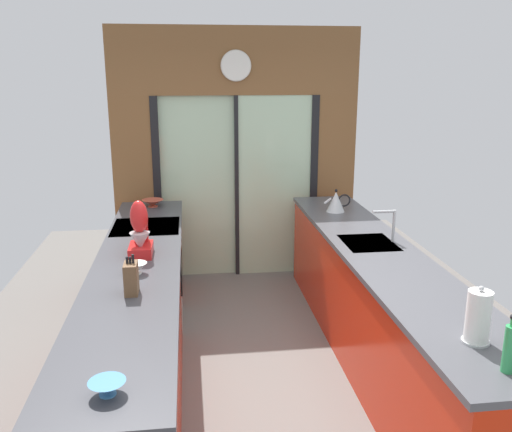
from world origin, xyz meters
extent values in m
cube|color=slate|center=(0.00, 0.60, -0.01)|extent=(5.04, 7.60, 0.02)
cube|color=brown|center=(0.00, 2.40, 2.35)|extent=(2.64, 0.08, 0.70)
cube|color=#B2D1AD|center=(-0.42, 2.42, 1.00)|extent=(0.80, 0.02, 2.00)
cube|color=#B2D1AD|center=(0.42, 2.38, 1.00)|extent=(0.80, 0.02, 2.00)
cube|color=black|center=(-0.86, 2.40, 1.00)|extent=(0.08, 0.10, 2.00)
cube|color=black|center=(0.86, 2.40, 1.00)|extent=(0.08, 0.10, 2.00)
cube|color=black|center=(0.00, 2.40, 1.00)|extent=(0.04, 0.10, 2.00)
cube|color=brown|center=(-1.11, 2.40, 1.00)|extent=(0.42, 0.08, 2.00)
cube|color=brown|center=(1.11, 2.40, 1.00)|extent=(0.42, 0.08, 2.00)
cylinder|color=white|center=(0.00, 2.34, 2.30)|extent=(0.30, 0.03, 0.30)
torus|color=beige|center=(0.00, 2.34, 2.30)|extent=(0.32, 0.02, 0.32)
cube|color=red|center=(-0.91, -0.33, 0.44)|extent=(0.58, 2.55, 0.88)
cube|color=red|center=(-0.91, 1.88, 0.44)|extent=(0.58, 0.65, 0.88)
cube|color=#3D3D42|center=(-0.91, 0.30, 0.90)|extent=(0.62, 3.80, 0.04)
cube|color=red|center=(0.91, 0.30, 0.44)|extent=(0.58, 3.80, 0.88)
cube|color=#4C4C51|center=(0.91, 0.30, 0.90)|extent=(0.62, 3.80, 0.04)
cube|color=#B7BABC|center=(0.89, 0.55, 0.90)|extent=(0.40, 0.48, 0.05)
cylinder|color=#B7BABC|center=(1.09, 0.55, 1.05)|extent=(0.02, 0.02, 0.26)
cylinder|color=#B7BABC|center=(1.00, 0.55, 1.17)|extent=(0.18, 0.02, 0.02)
cube|color=#B7BABC|center=(-0.91, 1.25, 0.44)|extent=(0.58, 0.60, 0.88)
cube|color=black|center=(-0.61, 1.25, 0.48)|extent=(0.01, 0.48, 0.28)
cube|color=black|center=(-0.91, 1.25, 0.91)|extent=(0.58, 0.60, 0.03)
cylinder|color=#B7BABC|center=(-0.61, 1.07, 0.80)|extent=(0.02, 0.04, 0.04)
cylinder|color=#B7BABC|center=(-0.61, 1.25, 0.80)|extent=(0.02, 0.04, 0.04)
cylinder|color=#B7BABC|center=(-0.61, 1.43, 0.80)|extent=(0.02, 0.04, 0.04)
cylinder|color=teal|center=(-0.89, -1.34, 0.92)|extent=(0.07, 0.07, 0.01)
cone|color=teal|center=(-0.89, -1.34, 0.96)|extent=(0.16, 0.16, 0.06)
cylinder|color=silver|center=(-0.89, 0.08, 0.92)|extent=(0.06, 0.06, 0.01)
cone|color=silver|center=(-0.89, 0.08, 0.96)|extent=(0.14, 0.14, 0.07)
cylinder|color=#BC4C38|center=(-0.89, 1.97, 0.92)|extent=(0.10, 0.10, 0.01)
cone|color=#BC4C38|center=(-0.89, 1.97, 0.96)|extent=(0.22, 0.22, 0.07)
cube|color=brown|center=(-0.89, -0.26, 1.02)|extent=(0.08, 0.14, 0.20)
cylinder|color=black|center=(-0.91, -0.26, 1.13)|extent=(0.02, 0.02, 0.05)
cylinder|color=black|center=(-0.89, -0.26, 1.13)|extent=(0.02, 0.02, 0.05)
cylinder|color=black|center=(-0.87, -0.26, 1.14)|extent=(0.02, 0.02, 0.07)
cube|color=red|center=(-0.89, 0.47, 0.96)|extent=(0.17, 0.26, 0.08)
cube|color=red|center=(-0.89, 0.57, 1.10)|extent=(0.10, 0.08, 0.20)
ellipsoid|color=red|center=(-0.89, 0.46, 1.22)|extent=(0.13, 0.12, 0.24)
cone|color=#B7BABC|center=(-0.89, 0.44, 1.04)|extent=(0.15, 0.15, 0.13)
cone|color=#B7BABC|center=(0.89, 1.55, 1.02)|extent=(0.18, 0.18, 0.20)
sphere|color=black|center=(0.89, 1.55, 1.13)|extent=(0.03, 0.03, 0.03)
cylinder|color=#B7BABC|center=(0.81, 1.55, 1.03)|extent=(0.08, 0.02, 0.07)
torus|color=black|center=(0.98, 1.55, 1.03)|extent=(0.12, 0.01, 0.12)
cylinder|color=#339E56|center=(0.89, -1.38, 1.03)|extent=(0.06, 0.06, 0.23)
cylinder|color=#B7BABC|center=(0.89, -1.11, 0.93)|extent=(0.14, 0.14, 0.01)
cylinder|color=white|center=(0.89, -1.11, 1.06)|extent=(0.12, 0.12, 0.26)
sphere|color=#B7BABC|center=(0.89, -1.11, 1.21)|extent=(0.03, 0.03, 0.03)
camera|label=1|loc=(-0.52, -3.42, 2.24)|focal=37.92mm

